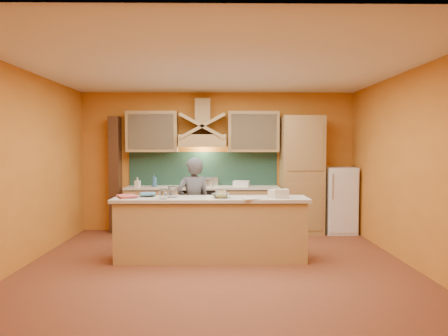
{
  "coord_description": "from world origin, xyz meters",
  "views": [
    {
      "loc": [
        0.03,
        -5.62,
        1.7
      ],
      "look_at": [
        0.1,
        0.9,
        1.35
      ],
      "focal_mm": 32.0,
      "sensor_mm": 36.0,
      "label": 1
    }
  ],
  "objects_px": {
    "fridge": "(339,200)",
    "person": "(193,205)",
    "kitchen_scale": "(221,194)",
    "stove": "(203,210)",
    "mixing_bowl": "(221,196)"
  },
  "relations": [
    {
      "from": "fridge",
      "to": "person",
      "type": "relative_size",
      "value": 0.85
    },
    {
      "from": "person",
      "to": "kitchen_scale",
      "type": "height_order",
      "value": "person"
    },
    {
      "from": "fridge",
      "to": "person",
      "type": "height_order",
      "value": "person"
    },
    {
      "from": "stove",
      "to": "person",
      "type": "height_order",
      "value": "person"
    },
    {
      "from": "fridge",
      "to": "person",
      "type": "bearing_deg",
      "value": -152.82
    },
    {
      "from": "fridge",
      "to": "kitchen_scale",
      "type": "bearing_deg",
      "value": -141.71
    },
    {
      "from": "stove",
      "to": "fridge",
      "type": "xyz_separation_m",
      "value": [
        2.7,
        0.0,
        0.2
      ]
    },
    {
      "from": "kitchen_scale",
      "to": "mixing_bowl",
      "type": "distance_m",
      "value": 0.09
    },
    {
      "from": "stove",
      "to": "mixing_bowl",
      "type": "distance_m",
      "value": 2.04
    },
    {
      "from": "fridge",
      "to": "stove",
      "type": "bearing_deg",
      "value": 180.0
    },
    {
      "from": "person",
      "to": "mixing_bowl",
      "type": "xyz_separation_m",
      "value": [
        0.44,
        -0.51,
        0.21
      ]
    },
    {
      "from": "person",
      "to": "stove",
      "type": "bearing_deg",
      "value": -110.07
    },
    {
      "from": "fridge",
      "to": "mixing_bowl",
      "type": "xyz_separation_m",
      "value": [
        -2.35,
        -1.94,
        0.33
      ]
    },
    {
      "from": "mixing_bowl",
      "to": "fridge",
      "type": "bearing_deg",
      "value": 39.51
    },
    {
      "from": "kitchen_scale",
      "to": "fridge",
      "type": "bearing_deg",
      "value": 17.84
    }
  ]
}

